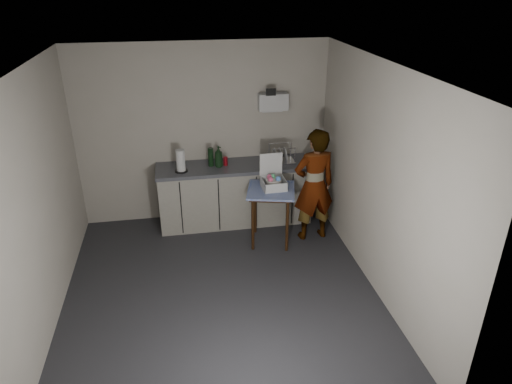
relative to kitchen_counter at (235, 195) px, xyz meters
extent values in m
plane|color=#242429|center=(-0.40, -1.70, -0.43)|extent=(4.00, 4.00, 0.00)
cube|color=#B8B0A0|center=(-0.40, 0.29, 0.87)|extent=(3.60, 0.02, 2.60)
cube|color=#B8B0A0|center=(1.39, -1.70, 0.87)|extent=(0.02, 4.00, 2.60)
cube|color=#B8B0A0|center=(-2.19, -1.70, 0.87)|extent=(0.02, 4.00, 2.60)
cube|color=white|center=(-0.40, -1.70, 2.17)|extent=(3.60, 4.00, 0.01)
cube|color=black|center=(0.00, 0.00, -0.39)|extent=(2.20, 0.52, 0.08)
cube|color=#A8A495|center=(0.00, 0.00, 0.00)|extent=(2.20, 0.58, 0.86)
cube|color=#43454C|center=(0.00, 0.00, 0.46)|extent=(2.24, 0.62, 0.05)
cube|color=black|center=(-0.80, -0.29, 0.00)|extent=(0.02, 0.01, 0.80)
cube|color=black|center=(-0.27, -0.29, 0.00)|extent=(0.02, 0.01, 0.80)
cube|color=black|center=(0.27, -0.29, 0.00)|extent=(0.01, 0.01, 0.80)
cube|color=black|center=(0.80, -0.29, 0.00)|extent=(0.02, 0.01, 0.80)
cube|color=silver|center=(0.60, 0.22, 1.32)|extent=(0.42, 0.16, 0.24)
cube|color=silver|center=(0.60, 0.27, 1.18)|extent=(0.30, 0.06, 0.04)
cube|color=black|center=(0.55, 0.13, 1.48)|extent=(0.14, 0.02, 0.10)
cylinder|color=#31190B|center=(0.12, -0.84, -0.06)|extent=(0.04, 0.04, 0.74)
cylinder|color=#31190B|center=(0.57, -0.95, -0.06)|extent=(0.04, 0.04, 0.74)
cylinder|color=#31190B|center=(0.23, -0.40, -0.06)|extent=(0.04, 0.04, 0.74)
cylinder|color=#31190B|center=(0.68, -0.50, -0.06)|extent=(0.04, 0.04, 0.74)
cube|color=#31190B|center=(0.40, -0.67, 0.33)|extent=(0.66, 0.66, 0.04)
cube|color=#193798|center=(0.40, -0.67, 0.36)|extent=(0.75, 0.75, 0.03)
imported|color=#B2A593|center=(1.00, -0.65, 0.37)|extent=(0.63, 0.45, 1.60)
imported|color=black|center=(-0.23, -0.02, 0.64)|extent=(0.16, 0.16, 0.31)
cylinder|color=red|center=(-0.12, 0.02, 0.54)|extent=(0.06, 0.06, 0.12)
cylinder|color=black|center=(-0.33, 0.03, 0.62)|extent=(0.08, 0.08, 0.27)
cylinder|color=black|center=(-0.76, -0.11, 0.49)|extent=(0.18, 0.18, 0.02)
cylinder|color=silver|center=(-0.76, -0.11, 0.65)|extent=(0.12, 0.12, 0.30)
cube|color=silver|center=(0.70, 0.00, 0.49)|extent=(0.37, 0.27, 0.02)
cylinder|color=silver|center=(0.53, -0.12, 0.62)|extent=(0.01, 0.01, 0.24)
cylinder|color=silver|center=(0.86, -0.12, 0.62)|extent=(0.01, 0.01, 0.24)
cylinder|color=silver|center=(0.53, 0.12, 0.62)|extent=(0.01, 0.01, 0.24)
cylinder|color=silver|center=(0.86, 0.12, 0.62)|extent=(0.01, 0.01, 0.24)
cylinder|color=silver|center=(0.60, 0.00, 0.60)|extent=(0.05, 0.20, 0.20)
cylinder|color=silver|center=(0.68, 0.00, 0.60)|extent=(0.05, 0.20, 0.20)
cylinder|color=silver|center=(0.75, 0.00, 0.60)|extent=(0.05, 0.20, 0.20)
cube|color=silver|center=(0.44, -0.64, 0.38)|extent=(0.32, 0.32, 0.01)
cube|color=silver|center=(0.45, -0.79, 0.44)|extent=(0.31, 0.02, 0.11)
cube|color=silver|center=(0.44, -0.49, 0.44)|extent=(0.31, 0.02, 0.11)
cube|color=silver|center=(0.29, -0.64, 0.44)|extent=(0.02, 0.31, 0.11)
cube|color=silver|center=(0.59, -0.63, 0.44)|extent=(0.02, 0.31, 0.11)
cube|color=silver|center=(0.44, -0.48, 0.66)|extent=(0.31, 0.02, 0.31)
cylinder|color=white|center=(0.44, -0.64, 0.44)|extent=(0.21, 0.21, 0.11)
sphere|color=#FF5D92|center=(0.39, -0.67, 0.52)|extent=(0.07, 0.07, 0.07)
sphere|color=#5DA0FE|center=(0.49, -0.68, 0.52)|extent=(0.07, 0.07, 0.07)
sphere|color=#5DE38E|center=(0.44, -0.58, 0.52)|extent=(0.07, 0.07, 0.07)
sphere|color=#FF5D92|center=(0.39, -0.59, 0.52)|extent=(0.07, 0.07, 0.07)
camera|label=1|loc=(-0.76, -6.04, 2.97)|focal=32.00mm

